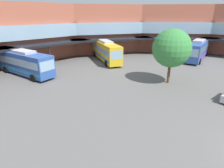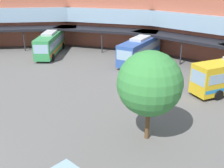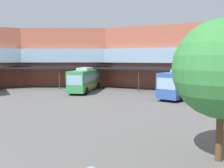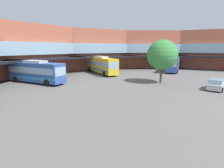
% 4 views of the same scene
% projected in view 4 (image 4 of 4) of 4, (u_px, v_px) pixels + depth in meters
% --- Properties ---
extents(station_building, '(83.80, 41.39, 10.68)m').
position_uv_depth(station_building, '(73.00, 50.00, 29.46)').
color(station_building, '#AD5942').
rests_on(station_building, ground).
extents(bus_0, '(7.08, 12.21, 3.96)m').
position_uv_depth(bus_0, '(101.00, 65.00, 38.89)').
color(bus_0, gold).
rests_on(bus_0, ground).
extents(bus_1, '(4.91, 10.87, 3.78)m').
position_uv_depth(bus_1, '(36.00, 72.00, 28.25)').
color(bus_1, '#2D519E').
rests_on(bus_1, ground).
extents(bus_3, '(12.70, 5.69, 3.89)m').
position_uv_depth(bus_3, '(173.00, 63.00, 43.09)').
color(bus_3, '#2D519E').
rests_on(bus_3, ground).
extents(parked_car, '(4.43, 2.09, 1.53)m').
position_uv_depth(parked_car, '(216.00, 84.00, 23.97)').
color(parked_car, '#B7B7BC').
rests_on(parked_car, ground).
extents(plaza_tree, '(4.91, 4.91, 7.13)m').
position_uv_depth(plaza_tree, '(162.00, 55.00, 27.65)').
color(plaza_tree, brown).
rests_on(plaza_tree, ground).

